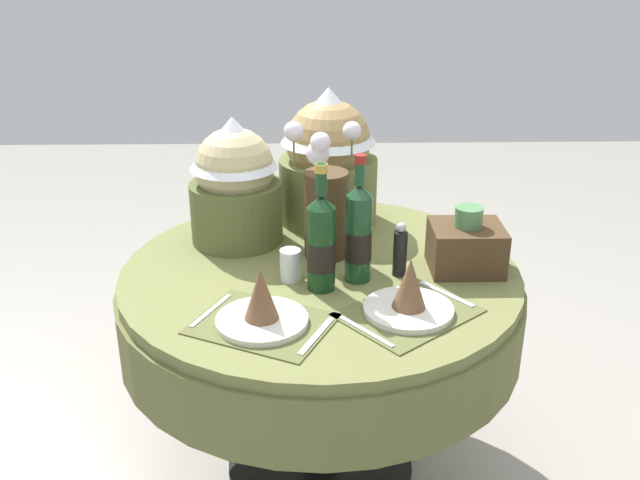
{
  "coord_description": "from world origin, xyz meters",
  "views": [
    {
      "loc": [
        -0.04,
        -1.93,
        1.7
      ],
      "look_at": [
        0.0,
        0.03,
        0.84
      ],
      "focal_mm": 40.13,
      "sensor_mm": 36.0,
      "label": 1
    }
  ],
  "objects_px": {
    "woven_basket_side_right": "(466,246)",
    "dining_table": "(320,311)",
    "wine_bottle_left": "(320,243)",
    "tumbler_near_right": "(290,265)",
    "pepper_mill": "(400,251)",
    "gift_tub_back_left": "(235,177)",
    "gift_tub_back_centre": "(328,153)",
    "place_setting_right": "(409,298)",
    "wine_bottle_right": "(359,233)",
    "flower_vase": "(325,203)",
    "place_setting_left": "(262,308)"
  },
  "relations": [
    {
      "from": "tumbler_near_right",
      "to": "pepper_mill",
      "type": "height_order",
      "value": "pepper_mill"
    },
    {
      "from": "place_setting_left",
      "to": "wine_bottle_right",
      "type": "distance_m",
      "value": 0.38
    },
    {
      "from": "wine_bottle_left",
      "to": "place_setting_left",
      "type": "bearing_deg",
      "value": -127.48
    },
    {
      "from": "place_setting_right",
      "to": "pepper_mill",
      "type": "xyz_separation_m",
      "value": [
        0.0,
        0.23,
        0.03
      ]
    },
    {
      "from": "place_setting_left",
      "to": "wine_bottle_left",
      "type": "relative_size",
      "value": 1.13
    },
    {
      "from": "dining_table",
      "to": "pepper_mill",
      "type": "relative_size",
      "value": 7.37
    },
    {
      "from": "place_setting_left",
      "to": "tumbler_near_right",
      "type": "relative_size",
      "value": 4.46
    },
    {
      "from": "tumbler_near_right",
      "to": "wine_bottle_right",
      "type": "bearing_deg",
      "value": -0.41
    },
    {
      "from": "tumbler_near_right",
      "to": "gift_tub_back_left",
      "type": "relative_size",
      "value": 0.23
    },
    {
      "from": "dining_table",
      "to": "tumbler_near_right",
      "type": "bearing_deg",
      "value": -140.54
    },
    {
      "from": "tumbler_near_right",
      "to": "gift_tub_back_left",
      "type": "height_order",
      "value": "gift_tub_back_left"
    },
    {
      "from": "tumbler_near_right",
      "to": "woven_basket_side_right",
      "type": "xyz_separation_m",
      "value": [
        0.52,
        0.06,
        0.03
      ]
    },
    {
      "from": "wine_bottle_right",
      "to": "pepper_mill",
      "type": "relative_size",
      "value": 2.28
    },
    {
      "from": "dining_table",
      "to": "woven_basket_side_right",
      "type": "xyz_separation_m",
      "value": [
        0.43,
        -0.01,
        0.22
      ]
    },
    {
      "from": "gift_tub_back_left",
      "to": "gift_tub_back_centre",
      "type": "distance_m",
      "value": 0.35
    },
    {
      "from": "place_setting_right",
      "to": "gift_tub_back_left",
      "type": "height_order",
      "value": "gift_tub_back_left"
    },
    {
      "from": "woven_basket_side_right",
      "to": "dining_table",
      "type": "bearing_deg",
      "value": 178.68
    },
    {
      "from": "wine_bottle_right",
      "to": "pepper_mill",
      "type": "distance_m",
      "value": 0.14
    },
    {
      "from": "place_setting_right",
      "to": "woven_basket_side_right",
      "type": "bearing_deg",
      "value": 52.61
    },
    {
      "from": "wine_bottle_left",
      "to": "tumbler_near_right",
      "type": "distance_m",
      "value": 0.14
    },
    {
      "from": "wine_bottle_left",
      "to": "gift_tub_back_centre",
      "type": "xyz_separation_m",
      "value": [
        0.04,
        0.52,
        0.1
      ]
    },
    {
      "from": "place_setting_left",
      "to": "woven_basket_side_right",
      "type": "bearing_deg",
      "value": 28.27
    },
    {
      "from": "woven_basket_side_right",
      "to": "gift_tub_back_left",
      "type": "bearing_deg",
      "value": 161.72
    },
    {
      "from": "pepper_mill",
      "to": "gift_tub_back_centre",
      "type": "relative_size",
      "value": 0.36
    },
    {
      "from": "pepper_mill",
      "to": "gift_tub_back_left",
      "type": "height_order",
      "value": "gift_tub_back_left"
    },
    {
      "from": "tumbler_near_right",
      "to": "pepper_mill",
      "type": "relative_size",
      "value": 0.57
    },
    {
      "from": "place_setting_right",
      "to": "gift_tub_back_centre",
      "type": "relative_size",
      "value": 0.92
    },
    {
      "from": "gift_tub_back_left",
      "to": "pepper_mill",
      "type": "bearing_deg",
      "value": -28.37
    },
    {
      "from": "place_setting_right",
      "to": "woven_basket_side_right",
      "type": "height_order",
      "value": "woven_basket_side_right"
    },
    {
      "from": "dining_table",
      "to": "tumbler_near_right",
      "type": "distance_m",
      "value": 0.23
    },
    {
      "from": "place_setting_right",
      "to": "tumbler_near_right",
      "type": "bearing_deg",
      "value": 146.92
    },
    {
      "from": "wine_bottle_right",
      "to": "tumbler_near_right",
      "type": "distance_m",
      "value": 0.22
    },
    {
      "from": "place_setting_left",
      "to": "wine_bottle_right",
      "type": "height_order",
      "value": "wine_bottle_right"
    },
    {
      "from": "wine_bottle_left",
      "to": "gift_tub_back_centre",
      "type": "relative_size",
      "value": 0.8
    },
    {
      "from": "place_setting_right",
      "to": "tumbler_near_right",
      "type": "height_order",
      "value": "place_setting_right"
    },
    {
      "from": "pepper_mill",
      "to": "gift_tub_back_left",
      "type": "xyz_separation_m",
      "value": [
        -0.5,
        0.27,
        0.14
      ]
    },
    {
      "from": "pepper_mill",
      "to": "gift_tub_back_centre",
      "type": "height_order",
      "value": "gift_tub_back_centre"
    },
    {
      "from": "place_setting_right",
      "to": "flower_vase",
      "type": "relative_size",
      "value": 1.0
    },
    {
      "from": "dining_table",
      "to": "place_setting_right",
      "type": "distance_m",
      "value": 0.41
    },
    {
      "from": "flower_vase",
      "to": "wine_bottle_right",
      "type": "distance_m",
      "value": 0.19
    },
    {
      "from": "flower_vase",
      "to": "gift_tub_back_centre",
      "type": "height_order",
      "value": "gift_tub_back_centre"
    },
    {
      "from": "dining_table",
      "to": "wine_bottle_right",
      "type": "relative_size",
      "value": 3.24
    },
    {
      "from": "dining_table",
      "to": "gift_tub_back_centre",
      "type": "distance_m",
      "value": 0.55
    },
    {
      "from": "dining_table",
      "to": "wine_bottle_left",
      "type": "xyz_separation_m",
      "value": [
        -0.0,
        -0.13,
        0.29
      ]
    },
    {
      "from": "pepper_mill",
      "to": "tumbler_near_right",
      "type": "bearing_deg",
      "value": -175.66
    },
    {
      "from": "tumbler_near_right",
      "to": "dining_table",
      "type": "bearing_deg",
      "value": 39.46
    },
    {
      "from": "gift_tub_back_centre",
      "to": "woven_basket_side_right",
      "type": "bearing_deg",
      "value": -45.32
    },
    {
      "from": "wine_bottle_left",
      "to": "tumbler_near_right",
      "type": "xyz_separation_m",
      "value": [
        -0.08,
        0.06,
        -0.09
      ]
    },
    {
      "from": "tumbler_near_right",
      "to": "gift_tub_back_centre",
      "type": "relative_size",
      "value": 0.2
    },
    {
      "from": "place_setting_left",
      "to": "place_setting_right",
      "type": "bearing_deg",
      "value": 7.32
    }
  ]
}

